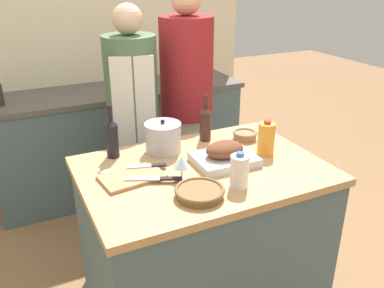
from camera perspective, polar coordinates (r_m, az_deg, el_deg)
kitchen_island at (r=2.33m, az=1.42°, el=-13.19°), size 1.24×0.87×0.90m
back_counter at (r=3.62m, az=-9.95°, el=0.67°), size 2.12×0.60×0.91m
back_wall at (r=3.72m, az=-12.44°, el=14.26°), size 2.62×0.10×2.55m
roasting_pan at (r=2.12m, az=4.59°, el=-1.59°), size 0.32×0.25×0.12m
wicker_basket at (r=1.82m, az=1.07°, el=-6.76°), size 0.23×0.23×0.04m
cutting_board at (r=2.00m, az=-8.42°, el=-4.60°), size 0.32×0.23×0.02m
stock_pot at (r=2.24m, az=-4.08°, el=0.92°), size 0.20×0.20×0.19m
mixing_bowl at (r=2.44m, az=7.43°, el=1.27°), size 0.15×0.15×0.05m
juice_jug at (r=2.24m, az=10.32°, el=0.79°), size 0.09×0.09×0.20m
milk_jug at (r=1.89m, az=6.67°, el=-3.81°), size 0.09×0.09×0.18m
wine_bottle_green at (r=2.20m, az=-11.18°, el=0.99°), size 0.07×0.07×0.29m
wine_bottle_dark at (r=2.38m, az=1.88°, el=3.01°), size 0.07×0.07×0.28m
wine_glass_left at (r=1.93m, az=-1.45°, el=-2.63°), size 0.08×0.08×0.13m
knife_chef at (r=1.95m, az=-5.21°, el=-4.88°), size 0.26×0.14×0.01m
knife_paring at (r=2.08m, az=-9.96°, el=-3.78°), size 0.20×0.10×0.01m
knife_bread at (r=2.07m, az=-6.18°, el=-3.05°), size 0.20×0.08×0.01m
condiment_bottle_short at (r=3.47m, az=-8.16°, el=9.04°), size 0.05×0.05×0.16m
person_cook_aproned at (r=2.78m, az=-8.23°, el=3.75°), size 0.35×0.37×1.65m
person_cook_guest at (r=2.95m, az=-0.76°, el=6.29°), size 0.38×0.38×1.75m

